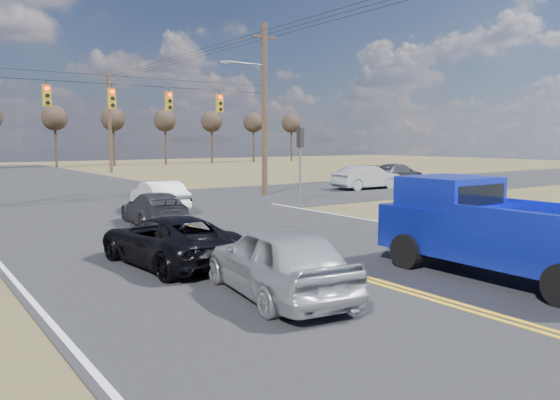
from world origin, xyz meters
TOP-DOWN VIEW (x-y plane):
  - ground at (0.00, 0.00)m, footprint 160.00×160.00m
  - road_main at (0.00, 10.00)m, footprint 14.00×120.00m
  - road_cross at (0.00, 18.00)m, footprint 120.00×12.00m
  - signal_gantry at (0.50, 17.79)m, footprint 19.60×4.83m
  - utility_poles at (0.00, 17.00)m, footprint 19.60×58.32m
  - treeline at (0.00, 26.96)m, footprint 87.00×117.80m
  - pickup_truck at (2.72, -1.41)m, footprint 2.54×6.26m
  - silver_suv at (-2.51, 0.29)m, footprint 2.47×4.75m
  - black_suv at (-3.14, 4.36)m, footprint 2.57×4.88m
  - white_car_queue at (0.80, 14.38)m, footprint 1.93×4.51m
  - dgrey_car_queue at (-0.80, 10.98)m, footprint 2.24×4.56m
  - cross_car_east_near at (16.82, 17.45)m, footprint 1.89×4.91m
  - cross_car_east_far at (22.83, 20.28)m, footprint 2.69×5.26m

SIDE VIEW (x-z plane):
  - ground at x=0.00m, z-range 0.00..0.00m
  - road_main at x=0.00m, z-range -0.01..0.01m
  - road_cross at x=0.00m, z-range -0.01..0.01m
  - dgrey_car_queue at x=-0.80m, z-range 0.00..1.28m
  - black_suv at x=-3.14m, z-range 0.00..1.31m
  - white_car_queue at x=0.80m, z-range 0.00..1.44m
  - cross_car_east_far at x=22.83m, z-range 0.00..1.46m
  - silver_suv at x=-2.51m, z-range 0.00..1.54m
  - cross_car_east_near at x=16.82m, z-range 0.00..1.59m
  - pickup_truck at x=2.72m, z-range -0.03..2.31m
  - signal_gantry at x=0.50m, z-range 0.06..10.06m
  - utility_poles at x=0.00m, z-range 0.23..10.23m
  - treeline at x=0.00m, z-range 2.00..9.40m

